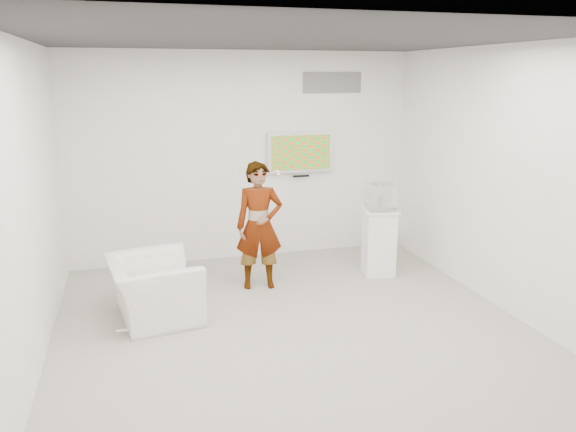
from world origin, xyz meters
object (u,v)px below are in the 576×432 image
object	(u,v)px
tv	(300,152)
floor_uplight	(386,238)
pedestal	(379,242)
person	(259,226)
armchair	(154,289)

from	to	relation	value
tv	floor_uplight	world-z (taller)	tv
tv	pedestal	distance (m)	1.80
person	pedestal	size ratio (longest dim) A/B	1.80
person	armchair	bearing A→B (deg)	-147.89
tv	person	distance (m)	1.71
person	pedestal	xyz separation A→B (m)	(1.68, 0.04, -0.36)
person	pedestal	bearing A→B (deg)	8.55
tv	person	xyz separation A→B (m)	(-0.92, -1.24, -0.74)
person	armchair	xyz separation A→B (m)	(-1.36, -0.63, -0.47)
tv	person	size ratio (longest dim) A/B	0.62
tv	floor_uplight	distance (m)	1.98
tv	armchair	size ratio (longest dim) A/B	0.94
tv	pedestal	world-z (taller)	tv
armchair	pedestal	size ratio (longest dim) A/B	1.17
armchair	pedestal	bearing A→B (deg)	-86.19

